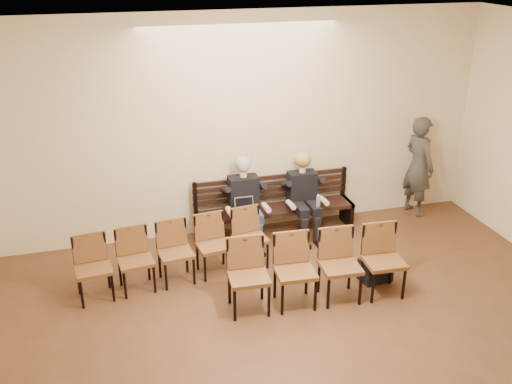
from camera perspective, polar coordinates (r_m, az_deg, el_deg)
room_walls at (r=4.90m, az=10.39°, el=1.47°), size 8.02×10.01×3.51m
bench at (r=9.29m, az=1.92°, el=-2.86°), size 2.60×0.90×0.45m
seated_man at (r=8.85m, az=-1.10°, el=-0.90°), size 0.57×0.80×1.38m
seated_woman at (r=9.14m, az=4.79°, el=-0.50°), size 0.55×0.76×1.29m
laptop at (r=8.70m, az=-1.00°, el=-2.31°), size 0.30×0.24×0.22m
water_bottle at (r=8.96m, az=6.20°, el=-1.67°), size 0.07×0.07×0.21m
bag at (r=8.24m, az=11.83°, el=-7.63°), size 0.46×0.35×0.31m
passerby at (r=10.09m, az=16.02°, el=3.21°), size 0.64×0.82×2.01m
chair_row_front at (r=7.98m, az=-8.03°, el=-6.10°), size 2.71×0.80×0.87m
chair_row_back at (r=7.49m, az=6.22°, el=-7.72°), size 2.36×0.66×0.96m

